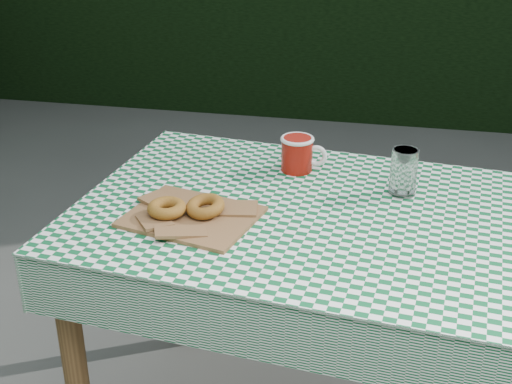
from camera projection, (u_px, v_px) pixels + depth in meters
table at (313, 338)px, 1.86m from camera, size 1.25×0.91×0.75m
tablecloth at (319, 213)px, 1.69m from camera, size 1.27×0.93×0.01m
paper_bag at (192, 216)px, 1.66m from camera, size 0.34×0.30×0.02m
bagel_front at (167, 208)px, 1.65m from camera, size 0.12×0.12×0.03m
bagel_back at (205, 206)px, 1.65m from camera, size 0.13×0.13×0.03m
coffee_mug at (297, 154)px, 1.90m from camera, size 0.18×0.18×0.10m
drinking_glass at (404, 172)px, 1.76m from camera, size 0.09×0.09×0.12m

